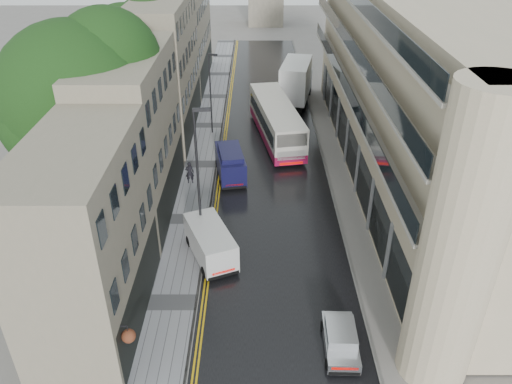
{
  "coord_description": "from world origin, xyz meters",
  "views": [
    {
      "loc": [
        -1.29,
        -9.71,
        19.37
      ],
      "look_at": [
        -1.26,
        18.0,
        3.0
      ],
      "focal_mm": 35.0,
      "sensor_mm": 36.0,
      "label": 1
    }
  ],
  "objects_px": {
    "tree_near": "(80,123)",
    "cream_bus": "(270,138)",
    "pedestrian": "(190,173)",
    "navy_van": "(221,173)",
    "lamp_post_far": "(211,95)",
    "white_van": "(204,262)",
    "lamp_post_near": "(198,180)",
    "tree_far": "(130,73)",
    "white_lorry": "(282,87)",
    "silver_hatchback": "(328,359)"
  },
  "relations": [
    {
      "from": "white_lorry",
      "to": "white_van",
      "type": "relative_size",
      "value": 1.9
    },
    {
      "from": "tree_near",
      "to": "silver_hatchback",
      "type": "height_order",
      "value": "tree_near"
    },
    {
      "from": "navy_van",
      "to": "lamp_post_near",
      "type": "distance_m",
      "value": 7.88
    },
    {
      "from": "cream_bus",
      "to": "navy_van",
      "type": "bearing_deg",
      "value": -134.5
    },
    {
      "from": "lamp_post_far",
      "to": "white_lorry",
      "type": "bearing_deg",
      "value": 58.14
    },
    {
      "from": "navy_van",
      "to": "lamp_post_near",
      "type": "relative_size",
      "value": 0.54
    },
    {
      "from": "cream_bus",
      "to": "lamp_post_far",
      "type": "relative_size",
      "value": 1.65
    },
    {
      "from": "tree_near",
      "to": "white_lorry",
      "type": "bearing_deg",
      "value": 55.75
    },
    {
      "from": "tree_near",
      "to": "white_van",
      "type": "distance_m",
      "value": 12.18
    },
    {
      "from": "tree_near",
      "to": "pedestrian",
      "type": "xyz_separation_m",
      "value": [
        6.1,
        4.31,
        -5.92
      ]
    },
    {
      "from": "white_lorry",
      "to": "navy_van",
      "type": "bearing_deg",
      "value": -96.6
    },
    {
      "from": "cream_bus",
      "to": "lamp_post_far",
      "type": "xyz_separation_m",
      "value": [
        -5.32,
        4.74,
        2.16
      ]
    },
    {
      "from": "tree_near",
      "to": "pedestrian",
      "type": "bearing_deg",
      "value": 35.25
    },
    {
      "from": "pedestrian",
      "to": "white_lorry",
      "type": "bearing_deg",
      "value": -119.98
    },
    {
      "from": "tree_near",
      "to": "lamp_post_near",
      "type": "height_order",
      "value": "tree_near"
    },
    {
      "from": "tree_far",
      "to": "lamp_post_near",
      "type": "bearing_deg",
      "value": -65.52
    },
    {
      "from": "tree_near",
      "to": "navy_van",
      "type": "relative_size",
      "value": 2.83
    },
    {
      "from": "white_van",
      "to": "lamp_post_far",
      "type": "distance_m",
      "value": 21.09
    },
    {
      "from": "tree_near",
      "to": "white_van",
      "type": "xyz_separation_m",
      "value": [
        8.21,
        -6.83,
        -5.85
      ]
    },
    {
      "from": "white_van",
      "to": "navy_van",
      "type": "xyz_separation_m",
      "value": [
        0.39,
        10.59,
        0.18
      ]
    },
    {
      "from": "white_van",
      "to": "tree_near",
      "type": "bearing_deg",
      "value": 117.67
    },
    {
      "from": "tree_near",
      "to": "lamp_post_near",
      "type": "relative_size",
      "value": 1.53
    },
    {
      "from": "white_van",
      "to": "pedestrian",
      "type": "distance_m",
      "value": 11.34
    },
    {
      "from": "pedestrian",
      "to": "tree_far",
      "type": "bearing_deg",
      "value": -60.34
    },
    {
      "from": "white_lorry",
      "to": "white_van",
      "type": "xyz_separation_m",
      "value": [
        -5.79,
        -27.39,
        -1.29
      ]
    },
    {
      "from": "tree_near",
      "to": "tree_far",
      "type": "height_order",
      "value": "tree_near"
    },
    {
      "from": "white_van",
      "to": "lamp_post_near",
      "type": "xyz_separation_m",
      "value": [
        -0.49,
        3.52,
        3.56
      ]
    },
    {
      "from": "tree_near",
      "to": "lamp_post_near",
      "type": "distance_m",
      "value": 8.71
    },
    {
      "from": "silver_hatchback",
      "to": "pedestrian",
      "type": "bearing_deg",
      "value": 117.29
    },
    {
      "from": "silver_hatchback",
      "to": "white_van",
      "type": "xyz_separation_m",
      "value": [
        -6.43,
        6.69,
        0.4
      ]
    },
    {
      "from": "tree_near",
      "to": "cream_bus",
      "type": "xyz_separation_m",
      "value": [
        12.43,
        9.31,
        -5.25
      ]
    },
    {
      "from": "tree_far",
      "to": "pedestrian",
      "type": "xyz_separation_m",
      "value": [
        5.8,
        -8.69,
        -5.21
      ]
    },
    {
      "from": "pedestrian",
      "to": "lamp_post_near",
      "type": "relative_size",
      "value": 0.2
    },
    {
      "from": "pedestrian",
      "to": "lamp_post_near",
      "type": "xyz_separation_m",
      "value": [
        1.62,
        -7.61,
        3.63
      ]
    },
    {
      "from": "tree_far",
      "to": "cream_bus",
      "type": "xyz_separation_m",
      "value": [
        12.13,
        -3.69,
        -4.53
      ]
    },
    {
      "from": "navy_van",
      "to": "cream_bus",
      "type": "bearing_deg",
      "value": 45.79
    },
    {
      "from": "cream_bus",
      "to": "pedestrian",
      "type": "xyz_separation_m",
      "value": [
        -6.33,
        -5.0,
        -0.68
      ]
    },
    {
      "from": "silver_hatchback",
      "to": "white_lorry",
      "type": "bearing_deg",
      "value": 92.77
    },
    {
      "from": "tree_far",
      "to": "silver_hatchback",
      "type": "relative_size",
      "value": 3.5
    },
    {
      "from": "navy_van",
      "to": "lamp_post_far",
      "type": "height_order",
      "value": "lamp_post_far"
    },
    {
      "from": "lamp_post_near",
      "to": "lamp_post_far",
      "type": "distance_m",
      "value": 17.38
    },
    {
      "from": "white_lorry",
      "to": "lamp_post_near",
      "type": "distance_m",
      "value": 24.78
    },
    {
      "from": "lamp_post_far",
      "to": "lamp_post_near",
      "type": "bearing_deg",
      "value": -73.16
    },
    {
      "from": "pedestrian",
      "to": "tree_near",
      "type": "bearing_deg",
      "value": 31.19
    },
    {
      "from": "cream_bus",
      "to": "white_van",
      "type": "distance_m",
      "value": 16.69
    },
    {
      "from": "cream_bus",
      "to": "navy_van",
      "type": "relative_size",
      "value": 2.51
    },
    {
      "from": "tree_far",
      "to": "silver_hatchback",
      "type": "xyz_separation_m",
      "value": [
        14.34,
        -26.52,
        -5.54
      ]
    },
    {
      "from": "tree_far",
      "to": "navy_van",
      "type": "height_order",
      "value": "tree_far"
    },
    {
      "from": "navy_van",
      "to": "lamp_post_near",
      "type": "bearing_deg",
      "value": -106.63
    },
    {
      "from": "silver_hatchback",
      "to": "lamp_post_far",
      "type": "height_order",
      "value": "lamp_post_far"
    }
  ]
}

